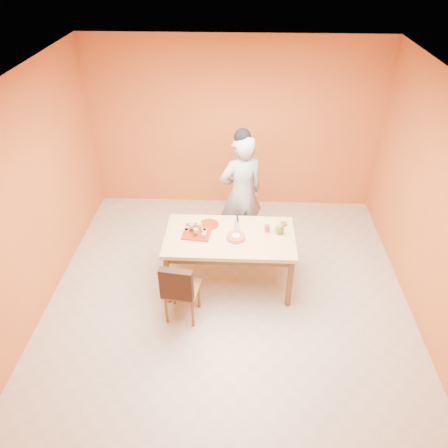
{
  "coord_description": "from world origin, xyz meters",
  "views": [
    {
      "loc": [
        0.12,
        -3.9,
        3.92
      ],
      "look_at": [
        -0.06,
        0.3,
        1.03
      ],
      "focal_mm": 35.0,
      "sensor_mm": 36.0,
      "label": 1
    }
  ],
  "objects_px": {
    "pastry_platter": "(197,232)",
    "checker_tin": "(284,224)",
    "person": "(241,193)",
    "sponge_cake": "(236,237)",
    "red_dinner_plate": "(209,224)",
    "dining_chair": "(182,288)",
    "egg_ornament": "(280,229)",
    "dining_table": "(230,242)",
    "magenta_glass": "(267,228)"
  },
  "relations": [
    {
      "from": "egg_ornament",
      "to": "checker_tin",
      "type": "distance_m",
      "value": 0.21
    },
    {
      "from": "dining_table",
      "to": "magenta_glass",
      "type": "distance_m",
      "value": 0.49
    },
    {
      "from": "person",
      "to": "red_dinner_plate",
      "type": "bearing_deg",
      "value": 34.95
    },
    {
      "from": "person",
      "to": "pastry_platter",
      "type": "distance_m",
      "value": 0.98
    },
    {
      "from": "dining_table",
      "to": "dining_chair",
      "type": "height_order",
      "value": "dining_chair"
    },
    {
      "from": "dining_table",
      "to": "person",
      "type": "relative_size",
      "value": 0.93
    },
    {
      "from": "egg_ornament",
      "to": "magenta_glass",
      "type": "relative_size",
      "value": 1.58
    },
    {
      "from": "pastry_platter",
      "to": "red_dinner_plate",
      "type": "distance_m",
      "value": 0.23
    },
    {
      "from": "checker_tin",
      "to": "red_dinner_plate",
      "type": "bearing_deg",
      "value": -177.37
    },
    {
      "from": "magenta_glass",
      "to": "red_dinner_plate",
      "type": "bearing_deg",
      "value": 171.66
    },
    {
      "from": "dining_chair",
      "to": "person",
      "type": "xyz_separation_m",
      "value": [
        0.66,
        1.49,
        0.42
      ]
    },
    {
      "from": "dining_chair",
      "to": "magenta_glass",
      "type": "relative_size",
      "value": 9.29
    },
    {
      "from": "dining_chair",
      "to": "pastry_platter",
      "type": "bearing_deg",
      "value": 86.87
    },
    {
      "from": "dining_chair",
      "to": "checker_tin",
      "type": "xyz_separation_m",
      "value": [
        1.21,
        0.9,
        0.33
      ]
    },
    {
      "from": "magenta_glass",
      "to": "pastry_platter",
      "type": "bearing_deg",
      "value": -174.74
    },
    {
      "from": "pastry_platter",
      "to": "red_dinner_plate",
      "type": "xyz_separation_m",
      "value": [
        0.14,
        0.19,
        -0.0
      ]
    },
    {
      "from": "pastry_platter",
      "to": "dining_table",
      "type": "bearing_deg",
      "value": -4.99
    },
    {
      "from": "egg_ornament",
      "to": "dining_table",
      "type": "bearing_deg",
      "value": -170.8
    },
    {
      "from": "person",
      "to": "sponge_cake",
      "type": "bearing_deg",
      "value": 63.93
    },
    {
      "from": "person",
      "to": "magenta_glass",
      "type": "xyz_separation_m",
      "value": [
        0.33,
        -0.74,
        -0.06
      ]
    },
    {
      "from": "person",
      "to": "magenta_glass",
      "type": "distance_m",
      "value": 0.82
    },
    {
      "from": "dining_chair",
      "to": "checker_tin",
      "type": "relative_size",
      "value": 9.75
    },
    {
      "from": "pastry_platter",
      "to": "checker_tin",
      "type": "height_order",
      "value": "checker_tin"
    },
    {
      "from": "pastry_platter",
      "to": "checker_tin",
      "type": "relative_size",
      "value": 3.86
    },
    {
      "from": "red_dinner_plate",
      "to": "sponge_cake",
      "type": "distance_m",
      "value": 0.46
    },
    {
      "from": "pastry_platter",
      "to": "egg_ornament",
      "type": "xyz_separation_m",
      "value": [
        1.02,
        0.04,
        0.06
      ]
    },
    {
      "from": "red_dinner_plate",
      "to": "magenta_glass",
      "type": "relative_size",
      "value": 2.67
    },
    {
      "from": "dining_chair",
      "to": "pastry_platter",
      "type": "distance_m",
      "value": 0.75
    },
    {
      "from": "red_dinner_plate",
      "to": "egg_ornament",
      "type": "height_order",
      "value": "egg_ornament"
    },
    {
      "from": "person",
      "to": "egg_ornament",
      "type": "height_order",
      "value": "person"
    },
    {
      "from": "red_dinner_plate",
      "to": "sponge_cake",
      "type": "bearing_deg",
      "value": -41.39
    },
    {
      "from": "dining_table",
      "to": "red_dinner_plate",
      "type": "distance_m",
      "value": 0.36
    },
    {
      "from": "dining_chair",
      "to": "magenta_glass",
      "type": "xyz_separation_m",
      "value": [
        0.99,
        0.74,
        0.36
      ]
    },
    {
      "from": "sponge_cake",
      "to": "checker_tin",
      "type": "bearing_deg",
      "value": 30.1
    },
    {
      "from": "red_dinner_plate",
      "to": "egg_ornament",
      "type": "distance_m",
      "value": 0.9
    },
    {
      "from": "sponge_cake",
      "to": "checker_tin",
      "type": "xyz_separation_m",
      "value": [
        0.6,
        0.35,
        -0.02
      ]
    },
    {
      "from": "dining_table",
      "to": "pastry_platter",
      "type": "height_order",
      "value": "pastry_platter"
    },
    {
      "from": "dining_table",
      "to": "red_dinner_plate",
      "type": "height_order",
      "value": "red_dinner_plate"
    },
    {
      "from": "dining_table",
      "to": "checker_tin",
      "type": "bearing_deg",
      "value": 21.35
    },
    {
      "from": "magenta_glass",
      "to": "checker_tin",
      "type": "bearing_deg",
      "value": 34.42
    },
    {
      "from": "person",
      "to": "checker_tin",
      "type": "relative_size",
      "value": 19.64
    },
    {
      "from": "checker_tin",
      "to": "dining_chair",
      "type": "bearing_deg",
      "value": -143.59
    },
    {
      "from": "dining_chair",
      "to": "sponge_cake",
      "type": "relative_size",
      "value": 3.72
    },
    {
      "from": "dining_chair",
      "to": "pastry_platter",
      "type": "relative_size",
      "value": 2.53
    },
    {
      "from": "dining_table",
      "to": "egg_ornament",
      "type": "relative_size",
      "value": 10.99
    },
    {
      "from": "dining_table",
      "to": "dining_chair",
      "type": "xyz_separation_m",
      "value": [
        -0.53,
        -0.63,
        -0.22
      ]
    },
    {
      "from": "red_dinner_plate",
      "to": "sponge_cake",
      "type": "relative_size",
      "value": 1.07
    },
    {
      "from": "pastry_platter",
      "to": "red_dinner_plate",
      "type": "bearing_deg",
      "value": 54.13
    },
    {
      "from": "person",
      "to": "sponge_cake",
      "type": "height_order",
      "value": "person"
    },
    {
      "from": "dining_chair",
      "to": "person",
      "type": "bearing_deg",
      "value": 73.88
    }
  ]
}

